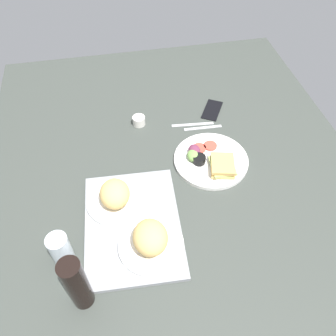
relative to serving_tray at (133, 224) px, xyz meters
The scene contains 11 objects.
ground_plane 27.11cm from the serving_tray, 46.69° to the right, with size 190.00×150.00×3.00cm, color #383D38.
serving_tray is the anchor object (origin of this frame).
bread_plate_near 12.18cm from the serving_tray, 153.53° to the right, with size 21.78×21.78×10.37cm.
bread_plate_far 11.87cm from the serving_tray, 25.89° to the left, with size 20.73×20.73×9.86cm.
plate_with_salad 41.95cm from the serving_tray, 56.07° to the right, with size 30.22×30.22×5.40cm.
drinking_glass 25.37cm from the serving_tray, 108.15° to the left, with size 6.77×6.77×12.06cm, color silver.
soda_bottle 30.70cm from the serving_tray, 142.07° to the left, with size 6.40×6.40×23.03cm, color black.
espresso_cup 53.07cm from the serving_tray, 10.34° to the right, with size 5.60×5.60×4.00cm, color silver.
fork 57.67cm from the serving_tray, 40.18° to the right, with size 17.00×1.40×0.50cm, color #B7B7BC.
knife 57.60cm from the serving_tray, 35.21° to the right, with size 19.00×1.40×0.50cm, color #B7B7BC.
cell_phone 70.80cm from the serving_tray, 39.02° to the right, with size 14.40×7.20×0.80cm, color black.
Camera 1 is at (-82.92, 19.62, 105.13)cm, focal length 36.72 mm.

